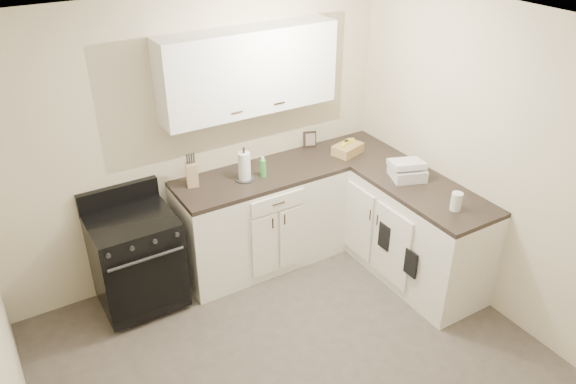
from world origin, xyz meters
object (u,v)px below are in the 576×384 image
countertop_grill (407,172)px  paper_towel (244,166)px  knife_block (192,175)px  wicker_basket (348,149)px  stove (137,261)px

countertop_grill → paper_towel: bearing=171.1°
knife_block → paper_towel: paper_towel is taller
countertop_grill → wicker_basket: bearing=124.0°
knife_block → paper_towel: size_ratio=0.82×
knife_block → wicker_basket: (1.51, -0.17, -0.06)m
stove → wicker_basket: (2.10, -0.04, 0.53)m
knife_block → countertop_grill: bearing=-11.9°
knife_block → stove: bearing=-152.1°
stove → paper_towel: bearing=0.3°
stove → countertop_grill: (2.26, -0.70, 0.53)m
knife_block → countertop_grill: knife_block is taller
knife_block → wicker_basket: 1.52m
stove → paper_towel: paper_towel is taller
knife_block → countertop_grill: size_ratio=0.76×
paper_towel → countertop_grill: 1.42m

